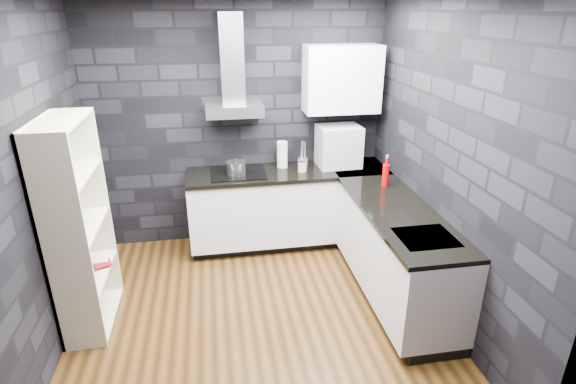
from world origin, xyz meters
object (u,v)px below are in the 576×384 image
object	(u,v)px
glass_vase	(282,154)
utensil_crock	(303,163)
red_bottle	(386,175)
fruit_bowl	(76,227)
pot	(236,168)
storage_jar	(302,166)
bookshelf	(79,228)
appliance_garage	(339,146)

from	to	relation	value
glass_vase	utensil_crock	world-z (taller)	glass_vase
red_bottle	fruit_bowl	distance (m)	2.84
utensil_crock	red_bottle	xyz separation A→B (m)	(0.71, -0.64, 0.05)
utensil_crock	pot	bearing A→B (deg)	-175.21
storage_jar	red_bottle	xyz separation A→B (m)	(0.73, -0.57, 0.06)
pot	glass_vase	world-z (taller)	glass_vase
red_bottle	bookshelf	size ratio (longest dim) A/B	0.13
pot	storage_jar	world-z (taller)	pot
pot	red_bottle	bearing A→B (deg)	-21.83
utensil_crock	appliance_garage	world-z (taller)	appliance_garage
utensil_crock	bookshelf	world-z (taller)	bookshelf
pot	fruit_bowl	distance (m)	1.73
fruit_bowl	bookshelf	bearing A→B (deg)	90.00
storage_jar	pot	bearing A→B (deg)	179.03
storage_jar	bookshelf	bearing A→B (deg)	-153.75
appliance_garage	storage_jar	bearing A→B (deg)	-166.86
fruit_bowl	utensil_crock	bearing A→B (deg)	28.87
pot	red_bottle	size ratio (longest dim) A/B	0.90
fruit_bowl	appliance_garage	bearing A→B (deg)	25.57
storage_jar	fruit_bowl	size ratio (longest dim) A/B	0.53
red_bottle	bookshelf	world-z (taller)	bookshelf
appliance_garage	utensil_crock	bearing A→B (deg)	-175.89
pot	storage_jar	distance (m)	0.71
red_bottle	fruit_bowl	size ratio (longest dim) A/B	1.07
pot	appliance_garage	xyz separation A→B (m)	(1.15, 0.11, 0.15)
bookshelf	fruit_bowl	xyz separation A→B (m)	(0.00, -0.06, 0.04)
fruit_bowl	storage_jar	bearing A→B (deg)	27.52
pot	glass_vase	distance (m)	0.55
red_bottle	glass_vase	bearing A→B (deg)	141.02
utensil_crock	fruit_bowl	size ratio (longest dim) A/B	0.65
red_bottle	bookshelf	xyz separation A→B (m)	(-2.79, -0.45, -0.11)
pot	utensil_crock	size ratio (longest dim) A/B	1.49
glass_vase	storage_jar	xyz separation A→B (m)	(0.19, -0.18, -0.09)
utensil_crock	red_bottle	distance (m)	0.96
red_bottle	fruit_bowl	world-z (taller)	red_bottle
utensil_crock	bookshelf	distance (m)	2.35
storage_jar	fruit_bowl	distance (m)	2.33
glass_vase	bookshelf	size ratio (longest dim) A/B	0.16
glass_vase	utensil_crock	size ratio (longest dim) A/B	2.12
pot	red_bottle	world-z (taller)	red_bottle
bookshelf	fruit_bowl	size ratio (longest dim) A/B	8.50
storage_jar	utensil_crock	distance (m)	0.08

